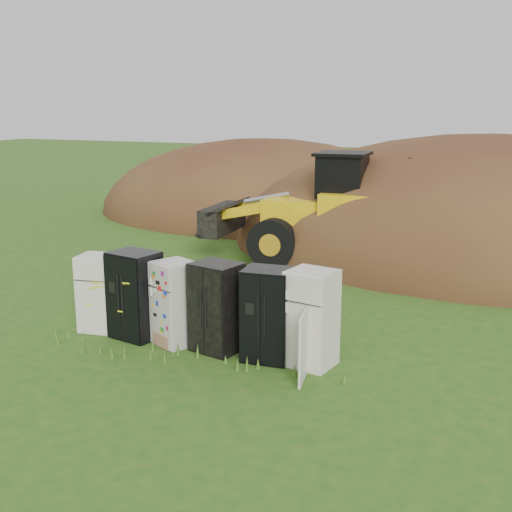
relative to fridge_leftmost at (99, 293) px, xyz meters
The scene contains 11 objects.
ground 2.53m from the fridge_leftmost, ahead, with size 120.00×120.00×0.00m, color #225416.
fridge_leftmost is the anchor object (origin of this frame).
fridge_black_side 0.95m from the fridge_leftmost, ahead, with size 0.93×0.73×1.77m, color black, non-canonical shape.
fridge_sticker 1.87m from the fridge_leftmost, ahead, with size 0.74×0.69×1.67m, color silver, non-canonical shape.
fridge_dark_mid 2.78m from the fridge_leftmost, ahead, with size 0.88×0.72×1.73m, color black, non-canonical shape.
fridge_black_right 3.84m from the fridge_leftmost, ahead, with size 0.87×0.72×1.73m, color black, non-canonical shape.
fridge_open_door 4.66m from the fridge_leftmost, ahead, with size 0.80×0.74×1.77m, color white, non-canonical shape.
wheel_loader 7.86m from the fridge_leftmost, 73.68° to the left, with size 6.81×2.76×3.29m, color yellow, non-canonical shape.
dirt_mound_right 13.07m from the fridge_leftmost, 58.19° to the left, with size 16.91×12.40×7.50m, color #4D2618.
dirt_mound_left 15.19m from the fridge_leftmost, 99.54° to the left, with size 14.92×11.19×6.47m, color #4D2618.
dirt_mound_back 18.48m from the fridge_leftmost, 80.05° to the left, with size 16.80×11.20×5.37m, color #4D2618.
Camera 1 is at (5.69, -10.39, 4.62)m, focal length 45.00 mm.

